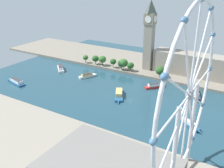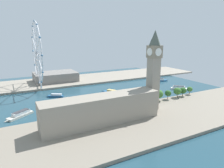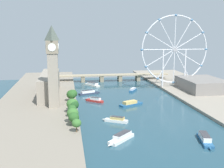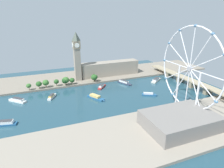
{
  "view_description": "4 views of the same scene",
  "coord_description": "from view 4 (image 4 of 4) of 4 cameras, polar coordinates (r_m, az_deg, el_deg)",
  "views": [
    {
      "loc": [
        209.9,
        105.21,
        115.99
      ],
      "look_at": [
        12.13,
        -14.41,
        18.57
      ],
      "focal_mm": 41.6,
      "sensor_mm": 36.0,
      "label": 1
    },
    {
      "loc": [
        -255.53,
        119.35,
        82.95
      ],
      "look_at": [
        -23.65,
        -2.86,
        20.37
      ],
      "focal_mm": 32.02,
      "sensor_mm": 36.0,
      "label": 2
    },
    {
      "loc": [
        -72.15,
        -332.18,
        82.76
      ],
      "look_at": [
        -17.95,
        21.02,
        18.98
      ],
      "focal_mm": 47.01,
      "sensor_mm": 36.0,
      "label": 3
    },
    {
      "loc": [
        256.76,
        -93.19,
        119.11
      ],
      "look_at": [
        -6.35,
        13.54,
        17.43
      ],
      "focal_mm": 31.89,
      "sensor_mm": 36.0,
      "label": 4
    }
  ],
  "objects": [
    {
      "name": "tour_boat_4",
      "position": [
        335.82,
        -2.92,
        -0.68
      ],
      "size": [
        22.37,
        20.41,
        5.76
      ],
      "rotation": [
        0.0,
        0.0,
        2.42
      ],
      "color": "#B22D28",
      "rests_on": "ground_plane"
    },
    {
      "name": "tree_row_embankment",
      "position": [
        345.68,
        -12.58,
        1.05
      ],
      "size": [
        12.62,
        118.63,
        14.39
      ],
      "color": "#513823",
      "rests_on": "riverbank_left"
    },
    {
      "name": "tour_boat_7",
      "position": [
        309.18,
        -16.84,
        -3.4
      ],
      "size": [
        24.14,
        15.53,
        5.55
      ],
      "rotation": [
        0.0,
        0.0,
        2.64
      ],
      "color": "white",
      "rests_on": "ground_plane"
    },
    {
      "name": "riverbank_left",
      "position": [
        394.15,
        -7.39,
        2.18
      ],
      "size": [
        90.0,
        520.0,
        3.0
      ],
      "primitive_type": "cube",
      "color": "gray",
      "rests_on": "ground_plane"
    },
    {
      "name": "riverside_hall",
      "position": [
        226.81,
        18.83,
        -9.93
      ],
      "size": [
        51.69,
        74.58,
        15.98
      ],
      "primitive_type": "cube",
      "color": "gray",
      "rests_on": "riverbank_right"
    },
    {
      "name": "tour_boat_6",
      "position": [
        313.06,
        -25.5,
        -4.2
      ],
      "size": [
        25.27,
        25.84,
        6.07
      ],
      "rotation": [
        0.0,
        0.0,
        3.94
      ],
      "color": "white",
      "rests_on": "ground_plane"
    },
    {
      "name": "tour_boat_0",
      "position": [
        308.53,
        10.59,
        -2.95
      ],
      "size": [
        15.59,
        23.34,
        4.82
      ],
      "rotation": [
        0.0,
        0.0,
        1.05
      ],
      "color": "#235684",
      "rests_on": "ground_plane"
    },
    {
      "name": "tour_boat_2",
      "position": [
        294.43,
        -4.7,
        -3.76
      ],
      "size": [
        32.34,
        20.71,
        5.43
      ],
      "rotation": [
        0.0,
        0.0,
        0.5
      ],
      "color": "#235684",
      "rests_on": "ground_plane"
    },
    {
      "name": "riverbank_right",
      "position": [
        211.5,
        8.51,
        -14.33
      ],
      "size": [
        90.0,
        520.0,
        3.0
      ],
      "primitive_type": "cube",
      "color": "gray",
      "rests_on": "ground_plane"
    },
    {
      "name": "tour_boat_3",
      "position": [
        354.79,
        3.57,
        0.46
      ],
      "size": [
        31.68,
        16.7,
        5.75
      ],
      "rotation": [
        0.0,
        0.0,
        0.4
      ],
      "color": "#2D384C",
      "rests_on": "ground_plane"
    },
    {
      "name": "tour_boat_1",
      "position": [
        257.9,
        -28.69,
        -9.86
      ],
      "size": [
        13.45,
        33.6,
        5.74
      ],
      "rotation": [
        0.0,
        0.0,
        4.48
      ],
      "color": "#235684",
      "rests_on": "ground_plane"
    },
    {
      "name": "tour_boat_5",
      "position": [
        375.82,
        12.53,
        1.14
      ],
      "size": [
        23.48,
        30.33,
        6.03
      ],
      "rotation": [
        0.0,
        0.0,
        2.19
      ],
      "color": "beige",
      "rests_on": "ground_plane"
    },
    {
      "name": "ferris_wheel",
      "position": [
        250.86,
        21.38,
        3.91
      ],
      "size": [
        102.01,
        3.2,
        104.69
      ],
      "color": "silver",
      "rests_on": "riverbank_right"
    },
    {
      "name": "parliament_block",
      "position": [
        391.76,
        -0.64,
        4.49
      ],
      "size": [
        22.0,
        114.51,
        26.62
      ],
      "primitive_type": "cube",
      "color": "gray",
      "rests_on": "riverbank_left"
    },
    {
      "name": "clock_tower",
      "position": [
        358.7,
        -10.03,
        7.99
      ],
      "size": [
        13.28,
        13.28,
        86.48
      ],
      "color": "gray",
      "rests_on": "riverbank_left"
    },
    {
      "name": "river_bridge",
      "position": [
        372.31,
        20.68,
        1.16
      ],
      "size": [
        197.41,
        15.91,
        11.85
      ],
      "color": "tan",
      "rests_on": "ground_plane"
    },
    {
      "name": "ground_plane",
      "position": [
        297.99,
        -1.96,
        -3.87
      ],
      "size": [
        385.41,
        385.41,
        0.0
      ],
      "primitive_type": "plane",
      "color": "#234756"
    }
  ]
}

